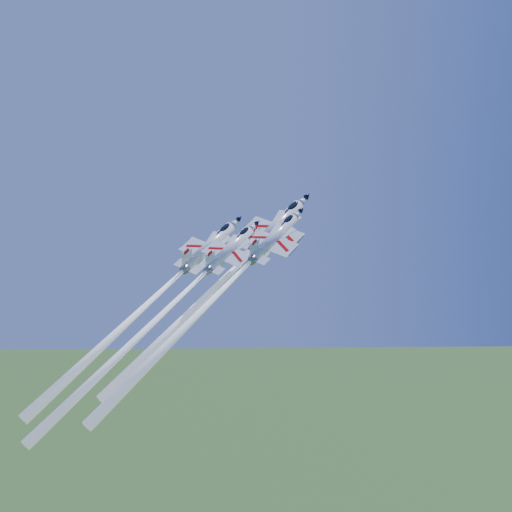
{
  "coord_description": "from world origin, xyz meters",
  "views": [
    {
      "loc": [
        -3.07,
        -97.95,
        85.69
      ],
      "look_at": [
        0.0,
        0.0,
        80.63
      ],
      "focal_mm": 40.0,
      "sensor_mm": 36.0,
      "label": 1
    }
  ],
  "objects_px": {
    "jet_lead": "(226,277)",
    "jet_slot": "(166,311)",
    "jet_left": "(153,299)",
    "jet_right": "(217,295)"
  },
  "relations": [
    {
      "from": "jet_lead",
      "to": "jet_slot",
      "type": "bearing_deg",
      "value": -95.58
    },
    {
      "from": "jet_left",
      "to": "jet_right",
      "type": "height_order",
      "value": "jet_right"
    },
    {
      "from": "jet_lead",
      "to": "jet_left",
      "type": "bearing_deg",
      "value": -141.29
    },
    {
      "from": "jet_left",
      "to": "jet_slot",
      "type": "bearing_deg",
      "value": -33.08
    },
    {
      "from": "jet_right",
      "to": "jet_slot",
      "type": "distance_m",
      "value": 7.99
    },
    {
      "from": "jet_left",
      "to": "jet_right",
      "type": "xyz_separation_m",
      "value": [
        10.83,
        -7.83,
        1.45
      ]
    },
    {
      "from": "jet_lead",
      "to": "jet_right",
      "type": "height_order",
      "value": "jet_lead"
    },
    {
      "from": "jet_right",
      "to": "jet_slot",
      "type": "bearing_deg",
      "value": -132.25
    },
    {
      "from": "jet_left",
      "to": "jet_slot",
      "type": "xyz_separation_m",
      "value": [
        3.25,
        -9.2,
        -0.64
      ]
    },
    {
      "from": "jet_lead",
      "to": "jet_left",
      "type": "height_order",
      "value": "jet_lead"
    }
  ]
}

